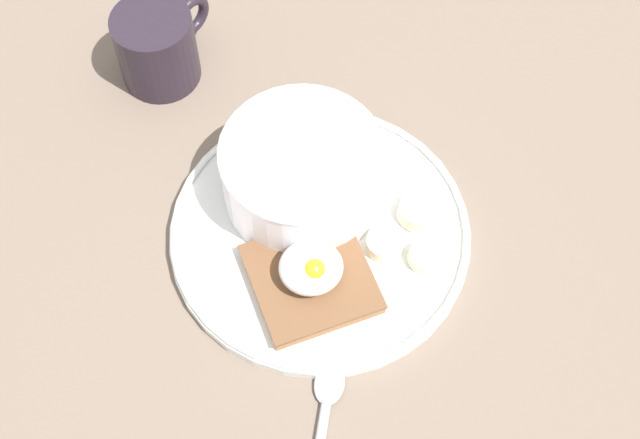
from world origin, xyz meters
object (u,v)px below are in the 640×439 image
object	(u,v)px
toast_slice	(311,279)
oatmeal_bowl	(302,172)
banana_slice_front	(385,244)
spoon	(324,418)
coffee_mug	(158,46)
banana_slice_left	(425,257)
banana_slice_back	(419,214)
poached_egg	(311,268)

from	to	relation	value
toast_slice	oatmeal_bowl	bearing A→B (deg)	-94.79
oatmeal_bowl	toast_slice	size ratio (longest dim) A/B	1.24
banana_slice_front	spoon	size ratio (longest dim) A/B	0.34
toast_slice	coffee_mug	world-z (taller)	coffee_mug
banana_slice_front	banana_slice_left	distance (cm)	3.55
banana_slice_front	banana_slice_back	bearing A→B (deg)	-146.22
oatmeal_bowl	toast_slice	world-z (taller)	oatmeal_bowl
coffee_mug	oatmeal_bowl	bearing A→B (deg)	123.80
poached_egg	banana_slice_front	xyz separation A→B (cm)	(-6.61, -2.22, -2.21)
poached_egg	spoon	bearing A→B (deg)	85.07
oatmeal_bowl	banana_slice_back	distance (cm)	10.62
banana_slice_left	banana_slice_back	distance (cm)	4.08
banana_slice_left	spoon	world-z (taller)	banana_slice_left
poached_egg	banana_slice_front	distance (cm)	7.31
toast_slice	poached_egg	xyz separation A→B (cm)	(-0.02, 0.07, 2.15)
banana_slice_front	banana_slice_left	size ratio (longest dim) A/B	1.08
poached_egg	banana_slice_back	size ratio (longest dim) A/B	1.26
toast_slice	banana_slice_left	bearing A→B (deg)	-177.61
poached_egg	banana_slice_back	world-z (taller)	poached_egg
oatmeal_bowl	toast_slice	bearing A→B (deg)	85.21
banana_slice_left	banana_slice_back	bearing A→B (deg)	-95.38
oatmeal_bowl	poached_egg	size ratio (longest dim) A/B	2.65
banana_slice_front	banana_slice_back	world-z (taller)	banana_slice_back
poached_egg	coffee_mug	size ratio (longest dim) A/B	0.56
poached_egg	banana_slice_back	bearing A→B (deg)	-155.77
coffee_mug	banana_slice_left	bearing A→B (deg)	128.87
poached_egg	coffee_mug	distance (cm)	27.11
oatmeal_bowl	spoon	world-z (taller)	oatmeal_bowl
toast_slice	poached_egg	world-z (taller)	poached_egg
banana_slice_left	banana_slice_back	world-z (taller)	banana_slice_back
banana_slice_left	coffee_mug	size ratio (longest dim) A/B	0.42
oatmeal_bowl	banana_slice_back	world-z (taller)	oatmeal_bowl
coffee_mug	spoon	world-z (taller)	coffee_mug
toast_slice	banana_slice_back	distance (cm)	11.04
banana_slice_back	spoon	bearing A→B (deg)	54.97
oatmeal_bowl	banana_slice_left	xyz separation A→B (cm)	(-8.98, 8.38, -2.67)
spoon	banana_slice_back	bearing A→B (deg)	-125.03
spoon	oatmeal_bowl	bearing A→B (deg)	-94.81
coffee_mug	toast_slice	bearing A→B (deg)	112.07
toast_slice	banana_slice_back	size ratio (longest dim) A/B	2.68
poached_egg	coffee_mug	bearing A→B (deg)	-67.96
poached_egg	spoon	size ratio (longest dim) A/B	0.42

